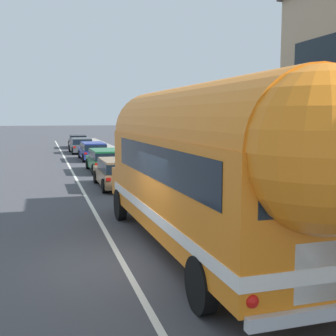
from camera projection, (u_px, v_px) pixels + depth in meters
ground_plane at (123, 264)px, 10.13m from camera, size 300.00×300.00×0.00m
lane_markings at (116, 184)px, 22.08m from camera, size 3.99×80.00×0.01m
sidewalk_slab at (185, 186)px, 20.98m from camera, size 1.85×90.00×0.15m
painted_bus at (207, 163)px, 10.20m from camera, size 2.78×11.74×4.12m
car_lead at (118, 171)px, 20.81m from camera, size 1.92×4.45×1.37m
car_second at (106, 159)px, 26.74m from camera, size 2.04×4.54×1.37m
car_third at (93, 150)px, 33.84m from camera, size 1.93×4.79×1.37m
car_fourth at (81, 145)px, 40.37m from camera, size 2.06×4.73×1.37m
car_fifth at (78, 140)px, 46.75m from camera, size 2.05×4.88×1.37m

